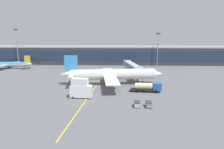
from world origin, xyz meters
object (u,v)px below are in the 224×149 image
main_airliner (112,74)px  baggage_cart_0 (137,104)px  fuel_tanker (148,87)px  commuter_jet_far (5,64)px  catering_lift (81,88)px  baggage_cart_1 (149,104)px

main_airliner → baggage_cart_0: (7.73, -24.91, -3.44)m
main_airliner → fuel_tanker: size_ratio=3.80×
main_airliner → commuter_jet_far: main_airliner is taller
catering_lift → baggage_cart_0: 18.67m
catering_lift → commuter_jet_far: (-57.54, 54.14, -0.40)m
baggage_cart_1 → fuel_tanker: bearing=83.1°
fuel_tanker → catering_lift: catering_lift is taller
main_airliner → baggage_cart_1: main_airliner is taller
catering_lift → baggage_cart_0: catering_lift is taller
main_airliner → baggage_cart_1: (10.92, -24.96, -3.44)m
baggage_cart_0 → baggage_cart_1: (3.20, -0.05, 0.00)m
catering_lift → fuel_tanker: bearing=18.9°
main_airliner → baggage_cart_1: size_ratio=15.54×
fuel_tanker → baggage_cart_1: (-1.81, -14.88, -0.96)m
main_airliner → catering_lift: bearing=-117.8°
baggage_cart_1 → commuter_jet_far: commuter_jet_far is taller
baggage_cart_0 → commuter_jet_far: 96.64m
baggage_cart_0 → baggage_cart_1: same height
main_airliner → baggage_cart_0: 26.31m
catering_lift → baggage_cart_1: catering_lift is taller
fuel_tanker → baggage_cart_0: (-5.00, -14.83, -0.96)m
main_airliner → fuel_tanker: (12.73, -10.08, -2.47)m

